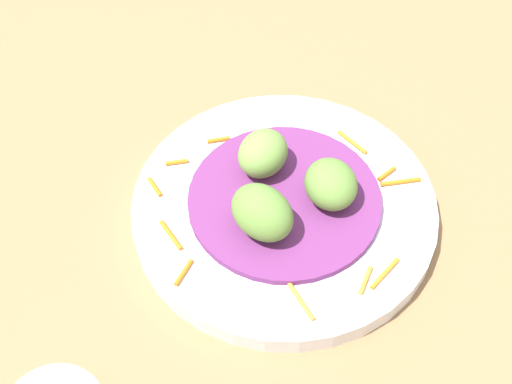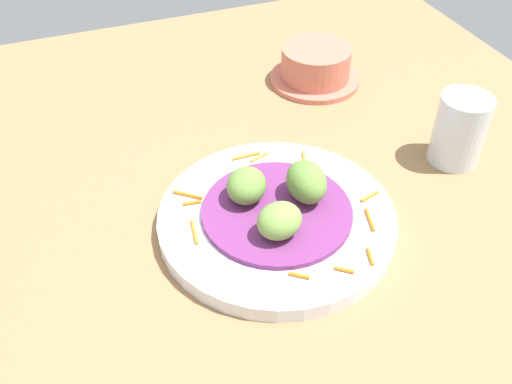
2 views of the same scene
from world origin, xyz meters
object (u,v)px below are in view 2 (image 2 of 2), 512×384
guac_scoop_center (279,221)px  guac_scoop_right (306,182)px  terracotta_bowl (316,66)px  guac_scoop_left (246,185)px  main_plate (277,220)px  water_glass (460,130)px

guac_scoop_center → guac_scoop_right: 6.58cm
terracotta_bowl → guac_scoop_left: bearing=-129.8°
guac_scoop_center → guac_scoop_right: size_ratio=0.87×
guac_scoop_center → terracotta_bowl: guac_scoop_center is taller
guac_scoop_left → guac_scoop_right: size_ratio=0.89×
guac_scoop_center → terracotta_bowl: (18.78, 30.47, -1.92)cm
guac_scoop_left → terracotta_bowl: size_ratio=0.36×
main_plate → guac_scoop_center: guac_scoop_center is taller
guac_scoop_right → terracotta_bowl: (13.79, 26.19, -2.22)cm
main_plate → guac_scoop_center: bearing=-109.4°
guac_scoop_center → terracotta_bowl: size_ratio=0.36×
main_plate → water_glass: 26.08cm
main_plate → guac_scoop_left: guac_scoop_left is taller
main_plate → terracotta_bowl: 32.14cm
guac_scoop_center → guac_scoop_left: bearing=100.6°
main_plate → guac_scoop_right: 5.39cm
guac_scoop_right → water_glass: 22.05cm
guac_scoop_center → water_glass: size_ratio=0.53×
guac_scoop_center → main_plate: bearing=70.6°
main_plate → water_glass: water_glass is taller
terracotta_bowl → water_glass: (8.12, -23.76, 1.99)cm
terracotta_bowl → water_glass: bearing=-71.1°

